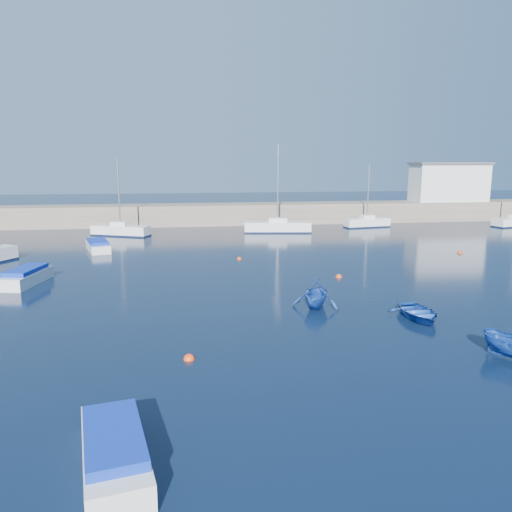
{
  "coord_description": "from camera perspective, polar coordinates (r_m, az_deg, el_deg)",
  "views": [
    {
      "loc": [
        -6.45,
        -18.45,
        8.15
      ],
      "look_at": [
        -1.41,
        15.28,
        1.6
      ],
      "focal_mm": 35.0,
      "sensor_mm": 36.0,
      "label": 1
    }
  ],
  "objects": [
    {
      "name": "ground",
      "position": [
        21.18,
        10.16,
        -11.95
      ],
      "size": [
        220.0,
        220.0,
        0.0
      ],
      "primitive_type": "plane",
      "color": "black",
      "rests_on": "ground"
    },
    {
      "name": "back_wall",
      "position": [
        65.13,
        -2.78,
        4.82
      ],
      "size": [
        96.0,
        4.5,
        2.6
      ],
      "primitive_type": "cube",
      "color": "#786A5B",
      "rests_on": "ground"
    },
    {
      "name": "harbor_office",
      "position": [
        74.11,
        21.18,
        7.79
      ],
      "size": [
        10.0,
        4.0,
        5.0
      ],
      "primitive_type": "cube",
      "color": "silver",
      "rests_on": "back_wall"
    },
    {
      "name": "sailboat_5",
      "position": [
        56.9,
        -15.2,
        2.89
      ],
      "size": [
        6.64,
        4.21,
        8.52
      ],
      "rotation": [
        0.0,
        0.0,
        1.16
      ],
      "color": "silver",
      "rests_on": "ground"
    },
    {
      "name": "sailboat_6",
      "position": [
        57.56,
        2.48,
        3.39
      ],
      "size": [
        7.79,
        3.15,
        9.91
      ],
      "rotation": [
        0.0,
        0.0,
        1.43
      ],
      "color": "silver",
      "rests_on": "ground"
    },
    {
      "name": "sailboat_7",
      "position": [
        63.43,
        12.56,
        3.78
      ],
      "size": [
        5.89,
        2.5,
        7.65
      ],
      "rotation": [
        0.0,
        0.0,
        1.73
      ],
      "color": "silver",
      "rests_on": "ground"
    },
    {
      "name": "motorboat_1",
      "position": [
        36.74,
        -24.78,
        -2.13
      ],
      "size": [
        2.51,
        4.78,
        1.12
      ],
      "rotation": [
        0.0,
        0.0,
        -0.21
      ],
      "color": "silver",
      "rests_on": "ground"
    },
    {
      "name": "motorboat_2",
      "position": [
        47.99,
        -17.62,
        1.14
      ],
      "size": [
        2.9,
        5.01,
        0.98
      ],
      "rotation": [
        0.0,
        0.0,
        0.28
      ],
      "color": "silver",
      "rests_on": "ground"
    },
    {
      "name": "motorboat_3",
      "position": [
        14.86,
        -15.9,
        -20.57
      ],
      "size": [
        2.45,
        4.77,
        1.06
      ],
      "rotation": [
        0.0,
        0.0,
        0.2
      ],
      "color": "silver",
      "rests_on": "ground"
    },
    {
      "name": "dinghy_center",
      "position": [
        27.52,
        18.08,
        -6.15
      ],
      "size": [
        2.42,
        3.37,
        0.69
      ],
      "primitive_type": "imported",
      "rotation": [
        0.0,
        0.0,
        -0.01
      ],
      "color": "#163F9D",
      "rests_on": "ground"
    },
    {
      "name": "dinghy_left",
      "position": [
        28.29,
        6.91,
        -4.26
      ],
      "size": [
        3.72,
        3.91,
        1.61
      ],
      "primitive_type": "imported",
      "rotation": [
        0.0,
        0.0,
        -0.46
      ],
      "color": "#163F9D",
      "rests_on": "ground"
    },
    {
      "name": "buoy_0",
      "position": [
        21.38,
        -7.65,
        -11.64
      ],
      "size": [
        0.48,
        0.48,
        0.48
      ],
      "primitive_type": "sphere",
      "color": "#EA400C",
      "rests_on": "ground"
    },
    {
      "name": "buoy_1",
      "position": [
        35.85,
        9.44,
        -2.42
      ],
      "size": [
        0.48,
        0.48,
        0.48
      ],
      "primitive_type": "sphere",
      "color": "#D2410F",
      "rests_on": "ground"
    },
    {
      "name": "buoy_3",
      "position": [
        41.83,
        -1.93,
        -0.37
      ],
      "size": [
        0.39,
        0.39,
        0.39
      ],
      "primitive_type": "sphere",
      "color": "#EA400C",
      "rests_on": "ground"
    },
    {
      "name": "buoy_4",
      "position": [
        48.16,
        22.27,
        0.31
      ],
      "size": [
        0.47,
        0.47,
        0.47
      ],
      "primitive_type": "sphere",
      "color": "#D2410F",
      "rests_on": "ground"
    }
  ]
}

